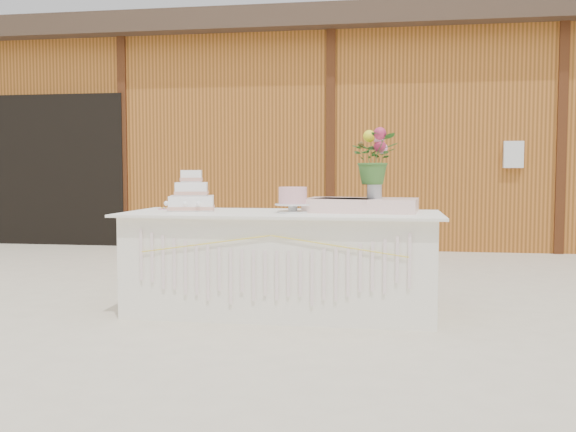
# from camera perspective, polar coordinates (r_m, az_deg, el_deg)

# --- Properties ---
(ground) EXTENTS (80.00, 80.00, 0.00)m
(ground) POSITION_cam_1_polar(r_m,az_deg,el_deg) (4.99, -0.55, -8.51)
(ground) COLOR beige
(ground) RESTS_ON ground
(barn) EXTENTS (12.60, 4.60, 3.30)m
(barn) POSITION_cam_1_polar(r_m,az_deg,el_deg) (10.85, 4.73, 7.13)
(barn) COLOR #AE6224
(barn) RESTS_ON ground
(cake_table) EXTENTS (2.40, 1.00, 0.77)m
(cake_table) POSITION_cam_1_polar(r_m,az_deg,el_deg) (4.92, -0.56, -4.11)
(cake_table) COLOR white
(cake_table) RESTS_ON ground
(wedding_cake) EXTENTS (0.43, 0.43, 0.32)m
(wedding_cake) POSITION_cam_1_polar(r_m,az_deg,el_deg) (5.15, -8.56, 1.70)
(wedding_cake) COLOR white
(wedding_cake) RESTS_ON cake_table
(pink_cake_stand) EXTENTS (0.27, 0.27, 0.19)m
(pink_cake_stand) POSITION_cam_1_polar(r_m,az_deg,el_deg) (4.79, 0.43, 1.57)
(pink_cake_stand) COLOR white
(pink_cake_stand) RESTS_ON cake_table
(satin_runner) EXTENTS (0.87, 0.56, 0.11)m
(satin_runner) POSITION_cam_1_polar(r_m,az_deg,el_deg) (4.93, 6.56, 0.96)
(satin_runner) COLOR #FFD5CD
(satin_runner) RESTS_ON cake_table
(flower_vase) EXTENTS (0.11, 0.11, 0.16)m
(flower_vase) POSITION_cam_1_polar(r_m,az_deg,el_deg) (4.90, 7.69, 2.46)
(flower_vase) COLOR silver
(flower_vase) RESTS_ON satin_runner
(bouquet) EXTENTS (0.37, 0.33, 0.39)m
(bouquet) POSITION_cam_1_polar(r_m,az_deg,el_deg) (4.90, 7.72, 5.63)
(bouquet) COLOR #386829
(bouquet) RESTS_ON flower_vase
(loose_flowers) EXTENTS (0.18, 0.36, 0.02)m
(loose_flowers) POSITION_cam_1_polar(r_m,az_deg,el_deg) (5.26, -11.35, 0.62)
(loose_flowers) COLOR pink
(loose_flowers) RESTS_ON cake_table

